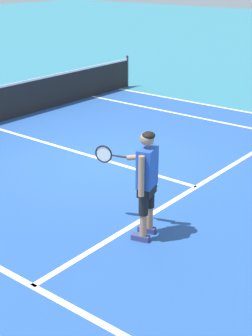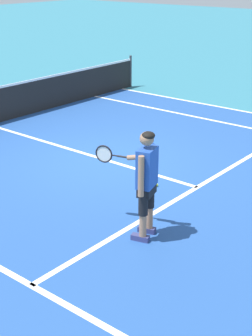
% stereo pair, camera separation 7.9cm
% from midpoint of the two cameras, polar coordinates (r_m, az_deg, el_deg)
% --- Properties ---
extents(ground_plane, '(80.00, 80.00, 0.00)m').
position_cam_midpoint_polar(ground_plane, '(10.99, -2.52, 0.85)').
color(ground_plane, teal).
extents(court_inner_surface, '(10.98, 10.47, 0.00)m').
position_cam_midpoint_polar(court_inner_surface, '(10.45, 1.26, -0.25)').
color(court_inner_surface, '#234C93').
rests_on(court_inner_surface, ground).
extents(line_service, '(8.23, 0.10, 0.01)m').
position_cam_midpoint_polar(line_service, '(9.75, 7.65, -2.12)').
color(line_service, white).
rests_on(line_service, ground).
extents(line_centre_service, '(0.10, 6.40, 0.01)m').
position_cam_midpoint_polar(line_centre_service, '(11.58, -5.97, 1.88)').
color(line_centre_service, white).
rests_on(line_centre_service, ground).
extents(line_singles_right, '(0.10, 10.07, 0.01)m').
position_cam_midpoint_polar(line_singles_right, '(13.77, 11.76, 4.79)').
color(line_singles_right, white).
rests_on(line_singles_right, ground).
extents(tennis_player, '(0.58, 1.21, 1.71)m').
position_cam_midpoint_polar(tennis_player, '(7.55, 1.90, -1.08)').
color(tennis_player, navy).
rests_on(tennis_player, ground).
extents(tennis_ball_near_feet, '(0.07, 0.07, 0.07)m').
position_cam_midpoint_polar(tennis_ball_near_feet, '(9.70, 3.09, -1.88)').
color(tennis_ball_near_feet, '#CCE02D').
rests_on(tennis_ball_near_feet, ground).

